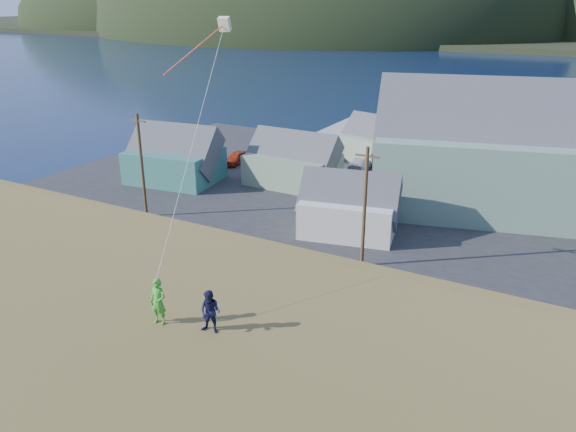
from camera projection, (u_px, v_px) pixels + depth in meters
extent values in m
plane|color=#0A1638|center=(348.00, 275.00, 37.55)|extent=(900.00, 900.00, 0.00)
cube|color=#4C3D19|center=(336.00, 286.00, 35.90)|extent=(110.00, 8.00, 0.10)
cube|color=#28282B|center=(422.00, 199.00, 51.39)|extent=(72.00, 36.00, 0.12)
cube|color=gray|center=(428.00, 137.00, 72.71)|extent=(26.00, 14.00, 0.90)
ellipsoid|color=black|center=(206.00, 23.00, 364.22)|extent=(240.00, 216.00, 108.00)
ellipsoid|color=black|center=(334.00, 28.00, 302.88)|extent=(260.00, 234.00, 143.00)
ellipsoid|color=black|center=(542.00, 29.00, 290.47)|extent=(200.00, 180.00, 100.00)
cube|color=#2F6C6F|center=(175.00, 165.00, 55.85)|extent=(9.14, 7.32, 3.15)
cube|color=#47474C|center=(173.00, 142.00, 54.97)|extent=(9.61, 7.15, 6.08)
cube|color=slate|center=(293.00, 169.00, 54.84)|extent=(8.53, 5.80, 2.99)
cube|color=#47474C|center=(293.00, 147.00, 54.03)|extent=(9.02, 5.65, 5.44)
cube|color=silver|center=(349.00, 216.00, 43.44)|extent=(7.98, 6.44, 2.83)
cube|color=#47474C|center=(350.00, 190.00, 42.67)|extent=(8.46, 6.50, 4.99)
cube|color=gray|center=(382.00, 149.00, 62.41)|extent=(9.85, 7.34, 2.82)
cube|color=#47474C|center=(383.00, 130.00, 61.61)|extent=(10.33, 7.46, 5.28)
cylinder|color=#47331E|center=(142.00, 166.00, 45.73)|extent=(0.24, 0.24, 8.68)
cylinder|color=#47331E|center=(365.00, 209.00, 37.05)|extent=(0.24, 0.24, 8.36)
imported|color=#A10E1C|center=(326.00, 151.00, 64.02)|extent=(3.34, 5.97, 1.58)
imported|color=white|center=(329.00, 175.00, 55.98)|extent=(2.53, 4.91, 1.32)
imported|color=#AA3015|center=(237.00, 158.00, 61.88)|extent=(1.75, 4.10, 1.38)
imported|color=silver|center=(360.00, 164.00, 59.61)|extent=(2.40, 4.86, 1.36)
imported|color=navy|center=(445.00, 192.00, 51.16)|extent=(1.69, 3.94, 1.33)
imported|color=slate|center=(287.00, 149.00, 65.40)|extent=(1.71, 4.04, 1.30)
imported|color=#A3A2A6|center=(298.00, 170.00, 57.42)|extent=(1.52, 4.31, 1.42)
imported|color=#364987|center=(491.00, 181.00, 53.94)|extent=(2.00, 4.69, 1.50)
imported|color=black|center=(364.00, 178.00, 54.51)|extent=(2.76, 5.58, 1.56)
imported|color=black|center=(421.00, 172.00, 56.69)|extent=(2.37, 4.69, 1.53)
imported|color=green|center=(158.00, 302.00, 18.38)|extent=(0.62, 0.44, 1.62)
imported|color=#17173F|center=(210.00, 312.00, 17.92)|extent=(0.80, 0.67, 1.47)
cube|color=#F9EDBE|center=(225.00, 24.00, 22.34)|extent=(0.52, 0.50, 0.60)
cylinder|color=#F65A40|center=(194.00, 49.00, 21.92)|extent=(0.06, 0.06, 3.31)
cylinder|color=white|center=(194.00, 138.00, 20.21)|extent=(0.02, 0.02, 10.75)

